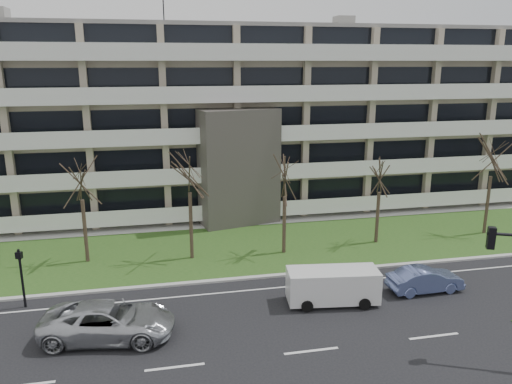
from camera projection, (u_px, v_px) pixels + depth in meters
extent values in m
plane|color=black|center=(311.00, 351.00, 22.13)|extent=(160.00, 160.00, 0.00)
cube|color=#234C19|center=(253.00, 247.00, 34.43)|extent=(90.00, 10.00, 0.06)
cube|color=#B2B2AD|center=(270.00, 276.00, 29.69)|extent=(90.00, 0.35, 0.12)
cube|color=#B2B2AD|center=(240.00, 222.00, 39.64)|extent=(90.00, 2.00, 0.08)
cube|color=white|center=(276.00, 288.00, 28.28)|extent=(90.00, 0.12, 0.01)
cube|color=#B9A890|center=(225.00, 119.00, 44.37)|extent=(60.00, 12.00, 15.00)
cube|color=gray|center=(224.00, 28.00, 42.42)|extent=(60.50, 12.50, 0.30)
cube|color=#4C4742|center=(239.00, 167.00, 38.50)|extent=(6.39, 3.69, 9.00)
cube|color=black|center=(240.00, 199.00, 38.95)|extent=(4.92, 1.19, 3.50)
cylinder|color=black|center=(163.00, 4.00, 40.96)|extent=(0.10, 0.10, 3.50)
cube|color=black|center=(237.00, 194.00, 40.04)|extent=(58.00, 0.10, 1.80)
cube|color=white|center=(239.00, 215.00, 39.78)|extent=(58.00, 1.40, 0.22)
cube|color=white|center=(240.00, 210.00, 39.01)|extent=(58.00, 0.08, 1.00)
cube|color=black|center=(237.00, 158.00, 39.28)|extent=(58.00, 0.10, 1.80)
cube|color=white|center=(239.00, 178.00, 39.01)|extent=(58.00, 1.40, 0.22)
cube|color=white|center=(240.00, 172.00, 38.25)|extent=(58.00, 0.08, 1.00)
cube|color=black|center=(236.00, 119.00, 38.51)|extent=(58.00, 0.10, 1.80)
cube|color=white|center=(238.00, 140.00, 38.25)|extent=(58.00, 1.40, 0.22)
cube|color=white|center=(240.00, 133.00, 37.48)|extent=(58.00, 0.08, 1.00)
cube|color=black|center=(236.00, 80.00, 37.75)|extent=(58.00, 0.10, 1.80)
cube|color=white|center=(238.00, 100.00, 37.49)|extent=(58.00, 1.40, 0.22)
cube|color=white|center=(239.00, 93.00, 36.72)|extent=(58.00, 0.08, 1.00)
cube|color=black|center=(236.00, 38.00, 36.99)|extent=(58.00, 0.10, 1.80)
cube|color=white|center=(237.00, 59.00, 36.72)|extent=(58.00, 1.40, 0.22)
cube|color=white|center=(239.00, 50.00, 35.96)|extent=(58.00, 0.08, 1.00)
imported|color=silver|center=(108.00, 321.00, 23.00)|extent=(6.43, 3.71, 1.68)
imported|color=#6979B6|center=(425.00, 280.00, 27.73)|extent=(4.22, 1.56, 1.38)
cube|color=silver|center=(333.00, 285.00, 26.32)|extent=(4.96, 2.35, 1.68)
cube|color=black|center=(333.00, 276.00, 26.19)|extent=(4.59, 2.17, 0.62)
cube|color=silver|center=(374.00, 286.00, 26.53)|extent=(0.52, 1.71, 1.06)
cylinder|color=black|center=(307.00, 306.00, 25.53)|extent=(0.64, 0.30, 0.62)
cylinder|color=black|center=(301.00, 291.00, 27.23)|extent=(0.64, 0.30, 0.62)
cylinder|color=black|center=(365.00, 304.00, 25.76)|extent=(0.64, 0.30, 0.62)
cylinder|color=black|center=(355.00, 289.00, 27.47)|extent=(0.64, 0.30, 0.62)
cube|color=black|center=(491.00, 238.00, 20.88)|extent=(0.40, 0.40, 0.95)
sphere|color=red|center=(492.00, 231.00, 20.80)|extent=(0.19, 0.19, 0.19)
sphere|color=orange|center=(491.00, 238.00, 20.88)|extent=(0.19, 0.19, 0.19)
sphere|color=green|center=(490.00, 245.00, 20.95)|extent=(0.19, 0.19, 0.19)
cylinder|color=black|center=(22.00, 279.00, 25.68)|extent=(0.13, 0.13, 3.22)
cube|color=black|center=(19.00, 255.00, 25.36)|extent=(0.35, 0.31, 0.34)
sphere|color=red|center=(19.00, 255.00, 25.36)|extent=(0.15, 0.15, 0.15)
cylinder|color=#382B21|center=(85.00, 231.00, 31.42)|extent=(0.24, 0.24, 4.13)
cylinder|color=#382B21|center=(191.00, 226.00, 31.93)|extent=(0.24, 0.24, 4.44)
cylinder|color=#382B21|center=(284.00, 225.00, 32.94)|extent=(0.24, 0.24, 3.91)
cylinder|color=#382B21|center=(377.00, 218.00, 34.86)|extent=(0.24, 0.24, 3.71)
cylinder|color=#382B21|center=(487.00, 205.00, 36.67)|extent=(0.24, 0.24, 4.37)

